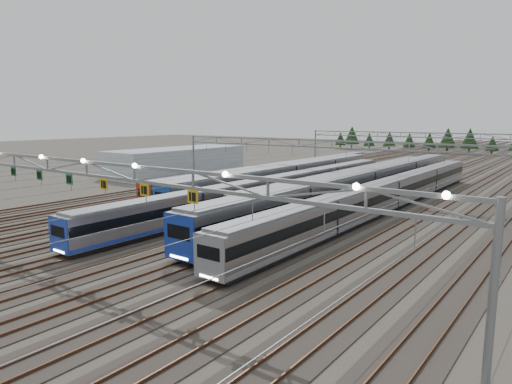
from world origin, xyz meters
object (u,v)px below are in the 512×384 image
Objects in this scene: train_a at (285,172)px; west_shed at (178,161)px; train_c at (276,189)px; train_d at (354,180)px; gantry_far at (425,139)px; gantry_near at (85,171)px; gantry_mid at (332,151)px; train_e at (364,186)px; train_f at (388,194)px; train_b at (288,177)px.

west_shed is at bearing -178.55° from train_a.
train_a is 1.01× the size of train_c.
gantry_far reaches higher than train_d.
gantry_mid is (0.05, 40.12, -0.70)m from gantry_near.
train_e is 1.05× the size of train_f.
train_d is at bearing -86.93° from gantry_far.
gantry_mid is (2.25, 11.16, 4.45)m from train_c.
train_f is at bearing -77.82° from gantry_far.
gantry_near reaches higher than gantry_mid.
train_d is (13.50, -1.95, -0.05)m from train_a.
gantry_near is (6.70, -39.04, 4.94)m from train_b.
gantry_near is at bearing -80.26° from train_b.
train_f is 1.13× the size of gantry_mid.
train_f is 1.13× the size of gantry_near.
train_b reaches higher than train_a.
train_a is at bearing 171.79° from train_d.
train_b is 0.91× the size of gantry_mid.
train_c is 0.95× the size of train_f.
west_shed is at bearing 173.30° from gantry_mid.
gantry_mid reaches higher than train_f.
train_e is at bearing -26.03° from train_a.
gantry_near is 85.12m from gantry_far.
gantry_near is 1.00× the size of gantry_mid.
train_f is at bearing -13.43° from west_shed.
gantry_mid reaches higher than train_a.
train_b is 46.77m from gantry_far.
train_c is 1.06× the size of train_d.
train_f is 2.12× the size of west_shed.
train_e is at bearing -82.13° from gantry_far.
train_f is at bearing 71.10° from gantry_near.
train_e is 1.18× the size of gantry_far.
west_shed reaches higher than train_f.
west_shed is at bearing 155.78° from train_c.
train_b is 0.81× the size of train_f.
train_e is 49.48m from gantry_far.
train_e reaches higher than train_c.
train_e is 1.18× the size of gantry_near.
train_d is 0.90× the size of train_f.
train_e is at bearing -11.57° from train_b.
gantry_far is (0.00, 45.00, 0.00)m from gantry_mid.
train_c is at bearing -92.29° from gantry_far.
train_b is at bearing -53.25° from train_a.
train_d is 0.85× the size of train_e.
train_e is at bearing 143.89° from train_f.
gantry_far reaches higher than west_shed.
train_d is at bearing 123.33° from train_e.
train_a is 0.91× the size of train_e.
train_b is 9.88m from train_d.
train_c is (4.50, -10.08, -0.21)m from train_b.
train_e is (13.50, -2.76, 0.15)m from train_b.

